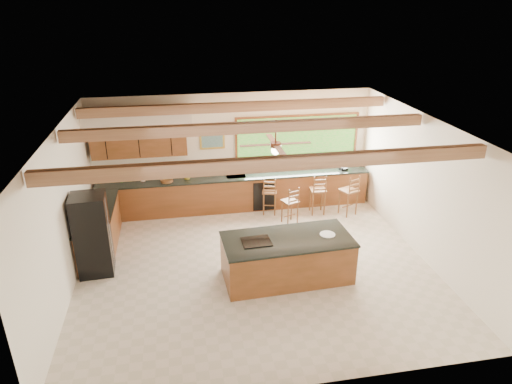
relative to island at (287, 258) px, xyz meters
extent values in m
plane|color=beige|center=(-0.55, 0.48, -0.44)|extent=(7.20, 7.20, 0.00)
cube|color=white|center=(-0.55, 3.73, 1.06)|extent=(7.20, 0.04, 3.00)
cube|color=white|center=(-0.55, -2.77, 1.06)|extent=(7.20, 0.04, 3.00)
cube|color=white|center=(-4.15, 0.48, 1.06)|extent=(0.04, 6.50, 3.00)
cube|color=white|center=(3.05, 0.48, 1.06)|extent=(0.04, 6.50, 3.00)
cube|color=olive|center=(-0.55, 0.48, 2.56)|extent=(7.20, 6.50, 0.04)
cube|color=#A27851|center=(-0.55, -1.12, 2.42)|extent=(7.10, 0.15, 0.22)
cube|color=#A27851|center=(-0.55, 0.98, 2.42)|extent=(7.10, 0.15, 0.22)
cube|color=#A27851|center=(-0.55, 2.78, 2.42)|extent=(7.10, 0.15, 0.22)
cube|color=brown|center=(-2.90, 3.54, 1.46)|extent=(2.30, 0.35, 0.70)
cube|color=beige|center=(-2.90, 3.47, 2.06)|extent=(2.60, 0.50, 0.48)
cylinder|color=#FFEABF|center=(-3.60, 3.47, 1.83)|extent=(0.10, 0.10, 0.01)
cylinder|color=#FFEABF|center=(-2.20, 3.47, 1.83)|extent=(0.10, 0.10, 0.01)
cube|color=#6CB641|center=(1.15, 3.70, 1.23)|extent=(3.20, 0.04, 1.30)
cube|color=gold|center=(-1.10, 3.70, 1.41)|extent=(0.64, 0.03, 0.54)
cube|color=#3C6C56|center=(-1.10, 3.68, 1.41)|extent=(0.54, 0.01, 0.44)
cube|color=brown|center=(-0.55, 3.39, 0.00)|extent=(7.00, 0.65, 0.88)
cube|color=black|center=(-0.55, 3.39, 0.46)|extent=(7.04, 0.69, 0.04)
cube|color=brown|center=(-3.81, 1.83, 0.00)|extent=(0.65, 2.35, 0.88)
cube|color=black|center=(-3.81, 1.83, 0.46)|extent=(0.69, 2.39, 0.04)
cube|color=black|center=(0.15, 3.06, -0.02)|extent=(0.60, 0.02, 0.78)
cube|color=silver|center=(-0.55, 3.39, 0.46)|extent=(0.50, 0.38, 0.03)
cylinder|color=silver|center=(-0.55, 3.59, 0.63)|extent=(0.03, 0.03, 0.30)
cylinder|color=silver|center=(-0.55, 3.49, 0.76)|extent=(0.03, 0.20, 0.03)
cylinder|color=white|center=(-2.89, 3.42, 0.60)|extent=(0.10, 0.10, 0.25)
cylinder|color=#1F461C|center=(-3.42, 3.43, 0.57)|extent=(0.05, 0.05, 0.18)
cylinder|color=#1F461C|center=(-3.20, 3.46, 0.58)|extent=(0.06, 0.06, 0.20)
cube|color=black|center=(2.35, 3.29, 0.52)|extent=(0.23, 0.20, 0.09)
cube|color=brown|center=(0.00, 0.00, -0.02)|extent=(2.54, 1.26, 0.84)
cube|color=black|center=(0.00, 0.00, 0.42)|extent=(2.58, 1.30, 0.04)
cube|color=black|center=(-0.62, -0.03, 0.45)|extent=(0.57, 0.47, 0.02)
cylinder|color=white|center=(0.81, 0.00, 0.45)|extent=(0.31, 0.31, 0.02)
cube|color=black|center=(-3.77, 0.88, 0.41)|extent=(0.70, 0.68, 1.70)
cube|color=silver|center=(-3.44, 0.88, 0.41)|extent=(0.02, 0.05, 1.56)
cube|color=brown|center=(0.26, 2.93, 0.17)|extent=(0.44, 0.44, 0.04)
cylinder|color=brown|center=(0.12, 2.79, -0.15)|extent=(0.03, 0.03, 0.59)
cylinder|color=brown|center=(0.40, 2.79, -0.15)|extent=(0.03, 0.03, 0.59)
cylinder|color=brown|center=(0.12, 3.07, -0.15)|extent=(0.03, 0.03, 0.59)
cylinder|color=brown|center=(0.40, 3.07, -0.15)|extent=(0.03, 0.03, 0.59)
cube|color=brown|center=(0.64, 2.28, 0.15)|extent=(0.45, 0.45, 0.04)
cylinder|color=brown|center=(0.50, 2.14, -0.15)|extent=(0.03, 0.03, 0.58)
cylinder|color=brown|center=(0.78, 2.14, -0.15)|extent=(0.03, 0.03, 0.58)
cylinder|color=brown|center=(0.50, 2.42, -0.15)|extent=(0.03, 0.03, 0.58)
cylinder|color=brown|center=(0.78, 2.42, -0.15)|extent=(0.03, 0.03, 0.58)
cube|color=brown|center=(2.23, 2.52, 0.22)|extent=(0.51, 0.51, 0.04)
cylinder|color=brown|center=(2.08, 2.37, -0.12)|extent=(0.04, 0.04, 0.64)
cylinder|color=brown|center=(2.39, 2.37, -0.12)|extent=(0.04, 0.04, 0.64)
cylinder|color=brown|center=(2.08, 2.68, -0.12)|extent=(0.04, 0.04, 0.64)
cylinder|color=brown|center=(2.39, 2.68, -0.12)|extent=(0.04, 0.04, 0.64)
cube|color=brown|center=(1.48, 2.72, 0.21)|extent=(0.41, 0.41, 0.04)
cylinder|color=brown|center=(1.32, 2.57, -0.13)|extent=(0.04, 0.04, 0.63)
cylinder|color=brown|center=(1.63, 2.57, -0.13)|extent=(0.04, 0.04, 0.63)
cylinder|color=brown|center=(1.32, 2.87, -0.13)|extent=(0.04, 0.04, 0.63)
cylinder|color=brown|center=(1.63, 2.87, -0.13)|extent=(0.04, 0.04, 0.63)
camera|label=1|loc=(-1.98, -7.53, 4.80)|focal=32.00mm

